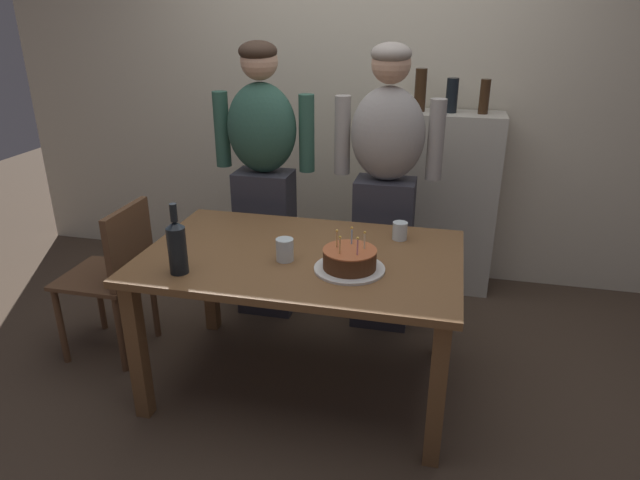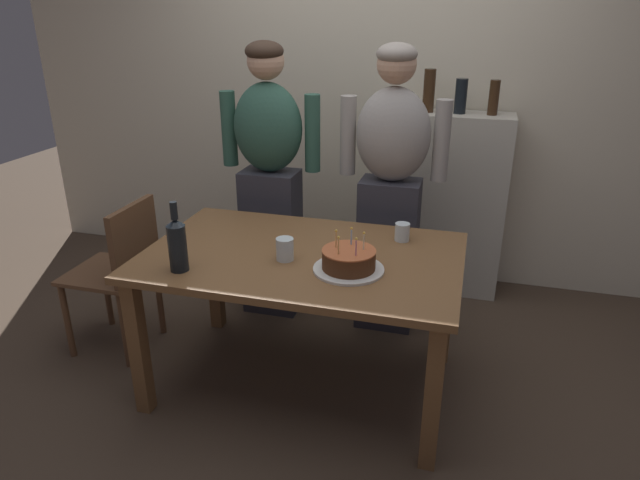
{
  "view_description": "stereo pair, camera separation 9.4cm",
  "coord_description": "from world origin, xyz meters",
  "px_view_note": "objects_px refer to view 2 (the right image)",
  "views": [
    {
      "loc": [
        0.65,
        -2.35,
        1.82
      ],
      "look_at": [
        0.1,
        -0.05,
        0.84
      ],
      "focal_mm": 31.43,
      "sensor_mm": 36.0,
      "label": 1
    },
    {
      "loc": [
        0.74,
        -2.32,
        1.82
      ],
      "look_at": [
        0.1,
        -0.05,
        0.84
      ],
      "focal_mm": 31.43,
      "sensor_mm": 36.0,
      "label": 2
    }
  ],
  "objects_px": {
    "person_woman_cardigan": "(391,188)",
    "dining_chair": "(122,265)",
    "wine_bottle": "(177,244)",
    "water_glass_near": "(285,249)",
    "person_man_bearded": "(270,179)",
    "water_glass_far": "(402,232)",
    "birthday_cake": "(349,261)"
  },
  "relations": [
    {
      "from": "wine_bottle",
      "to": "dining_chair",
      "type": "distance_m",
      "value": 0.78
    },
    {
      "from": "water_glass_far",
      "to": "person_woman_cardigan",
      "type": "relative_size",
      "value": 0.05
    },
    {
      "from": "birthday_cake",
      "to": "person_man_bearded",
      "type": "height_order",
      "value": "person_man_bearded"
    },
    {
      "from": "person_woman_cardigan",
      "to": "dining_chair",
      "type": "bearing_deg",
      "value": 25.78
    },
    {
      "from": "wine_bottle",
      "to": "person_man_bearded",
      "type": "distance_m",
      "value": 1.04
    },
    {
      "from": "person_man_bearded",
      "to": "person_woman_cardigan",
      "type": "bearing_deg",
      "value": -180.0
    },
    {
      "from": "wine_bottle",
      "to": "person_woman_cardigan",
      "type": "bearing_deg",
      "value": 53.33
    },
    {
      "from": "water_glass_far",
      "to": "wine_bottle",
      "type": "bearing_deg",
      "value": -145.96
    },
    {
      "from": "water_glass_near",
      "to": "water_glass_far",
      "type": "xyz_separation_m",
      "value": [
        0.49,
        0.38,
        -0.01
      ]
    },
    {
      "from": "birthday_cake",
      "to": "water_glass_near",
      "type": "xyz_separation_m",
      "value": [
        -0.31,
        0.03,
        0.01
      ]
    },
    {
      "from": "birthday_cake",
      "to": "water_glass_far",
      "type": "relative_size",
      "value": 3.52
    },
    {
      "from": "person_woman_cardigan",
      "to": "dining_chair",
      "type": "distance_m",
      "value": 1.55
    },
    {
      "from": "water_glass_near",
      "to": "dining_chair",
      "type": "height_order",
      "value": "dining_chair"
    },
    {
      "from": "dining_chair",
      "to": "water_glass_near",
      "type": "bearing_deg",
      "value": 81.42
    },
    {
      "from": "person_man_bearded",
      "to": "water_glass_far",
      "type": "bearing_deg",
      "value": 153.5
    },
    {
      "from": "wine_bottle",
      "to": "person_man_bearded",
      "type": "bearing_deg",
      "value": 87.53
    },
    {
      "from": "wine_bottle",
      "to": "person_man_bearded",
      "type": "relative_size",
      "value": 0.19
    },
    {
      "from": "birthday_cake",
      "to": "person_man_bearded",
      "type": "distance_m",
      "value": 1.09
    },
    {
      "from": "person_woman_cardigan",
      "to": "wine_bottle",
      "type": "bearing_deg",
      "value": 53.33
    },
    {
      "from": "person_woman_cardigan",
      "to": "person_man_bearded",
      "type": "bearing_deg",
      "value": 0.0
    },
    {
      "from": "wine_bottle",
      "to": "person_woman_cardigan",
      "type": "distance_m",
      "value": 1.3
    },
    {
      "from": "water_glass_far",
      "to": "person_man_bearded",
      "type": "relative_size",
      "value": 0.05
    },
    {
      "from": "birthday_cake",
      "to": "wine_bottle",
      "type": "relative_size",
      "value": 0.99
    },
    {
      "from": "water_glass_far",
      "to": "wine_bottle",
      "type": "distance_m",
      "value": 1.1
    },
    {
      "from": "water_glass_near",
      "to": "water_glass_far",
      "type": "height_order",
      "value": "water_glass_near"
    },
    {
      "from": "wine_bottle",
      "to": "dining_chair",
      "type": "bearing_deg",
      "value": 146.79
    },
    {
      "from": "water_glass_near",
      "to": "dining_chair",
      "type": "bearing_deg",
      "value": 171.42
    },
    {
      "from": "person_man_bearded",
      "to": "dining_chair",
      "type": "bearing_deg",
      "value": 46.16
    },
    {
      "from": "birthday_cake",
      "to": "water_glass_far",
      "type": "xyz_separation_m",
      "value": [
        0.18,
        0.41,
        -0.0
      ]
    },
    {
      "from": "water_glass_near",
      "to": "water_glass_far",
      "type": "distance_m",
      "value": 0.62
    },
    {
      "from": "wine_bottle",
      "to": "birthday_cake",
      "type": "bearing_deg",
      "value": 15.27
    },
    {
      "from": "person_man_bearded",
      "to": "person_woman_cardigan",
      "type": "distance_m",
      "value": 0.73
    }
  ]
}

